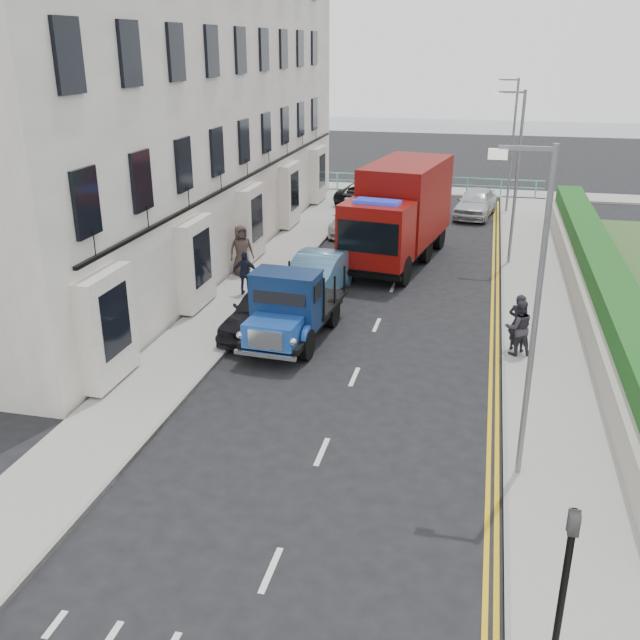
{
  "coord_description": "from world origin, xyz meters",
  "views": [
    {
      "loc": [
        3.14,
        -15.63,
        8.69
      ],
      "look_at": [
        -1.11,
        2.53,
        1.4
      ],
      "focal_mm": 40.0,
      "sensor_mm": 36.0,
      "label": 1
    }
  ],
  "objects_px": {
    "lamp_far": "(511,138)",
    "bedford_lorry": "(288,312)",
    "red_lorry": "(400,211)",
    "pedestrian_east_near": "(519,323)",
    "lamp_mid": "(515,169)",
    "parked_car_front": "(266,309)",
    "lamp_near": "(531,301)"
  },
  "relations": [
    {
      "from": "parked_car_front",
      "to": "bedford_lorry",
      "type": "bearing_deg",
      "value": -36.94
    },
    {
      "from": "lamp_far",
      "to": "parked_car_front",
      "type": "relative_size",
      "value": 1.58
    },
    {
      "from": "bedford_lorry",
      "to": "pedestrian_east_near",
      "type": "height_order",
      "value": "bedford_lorry"
    },
    {
      "from": "lamp_mid",
      "to": "lamp_far",
      "type": "distance_m",
      "value": 10.0
    },
    {
      "from": "lamp_mid",
      "to": "pedestrian_east_near",
      "type": "distance_m",
      "value": 9.82
    },
    {
      "from": "bedford_lorry",
      "to": "pedestrian_east_near",
      "type": "distance_m",
      "value": 6.84
    },
    {
      "from": "lamp_near",
      "to": "lamp_far",
      "type": "relative_size",
      "value": 1.0
    },
    {
      "from": "lamp_mid",
      "to": "bedford_lorry",
      "type": "relative_size",
      "value": 1.37
    },
    {
      "from": "pedestrian_east_near",
      "to": "red_lorry",
      "type": "bearing_deg",
      "value": -40.53
    },
    {
      "from": "bedford_lorry",
      "to": "red_lorry",
      "type": "height_order",
      "value": "red_lorry"
    },
    {
      "from": "red_lorry",
      "to": "parked_car_front",
      "type": "xyz_separation_m",
      "value": [
        -3.1,
        -8.85,
        -1.41
      ]
    },
    {
      "from": "lamp_far",
      "to": "red_lorry",
      "type": "bearing_deg",
      "value": -112.99
    },
    {
      "from": "parked_car_front",
      "to": "pedestrian_east_near",
      "type": "bearing_deg",
      "value": 5.78
    },
    {
      "from": "lamp_near",
      "to": "parked_car_front",
      "type": "xyz_separation_m",
      "value": [
        -7.55,
        6.66,
        -3.24
      ]
    },
    {
      "from": "lamp_far",
      "to": "parked_car_front",
      "type": "distance_m",
      "value": 21.01
    },
    {
      "from": "pedestrian_east_near",
      "to": "lamp_far",
      "type": "bearing_deg",
      "value": -67.68
    },
    {
      "from": "lamp_near",
      "to": "bedford_lorry",
      "type": "distance_m",
      "value": 9.18
    },
    {
      "from": "bedford_lorry",
      "to": "red_lorry",
      "type": "xyz_separation_m",
      "value": [
        2.1,
        9.78,
        1.08
      ]
    },
    {
      "from": "lamp_mid",
      "to": "parked_car_front",
      "type": "distance_m",
      "value": 12.44
    },
    {
      "from": "lamp_near",
      "to": "pedestrian_east_near",
      "type": "height_order",
      "value": "lamp_near"
    },
    {
      "from": "red_lorry",
      "to": "pedestrian_east_near",
      "type": "xyz_separation_m",
      "value": [
        4.67,
        -8.86,
        -1.16
      ]
    },
    {
      "from": "lamp_far",
      "to": "pedestrian_east_near",
      "type": "relative_size",
      "value": 3.98
    },
    {
      "from": "lamp_mid",
      "to": "lamp_far",
      "type": "bearing_deg",
      "value": 90.0
    },
    {
      "from": "lamp_near",
      "to": "lamp_mid",
      "type": "height_order",
      "value": "same"
    },
    {
      "from": "lamp_far",
      "to": "bedford_lorry",
      "type": "relative_size",
      "value": 1.37
    },
    {
      "from": "pedestrian_east_near",
      "to": "lamp_near",
      "type": "bearing_deg",
      "value": 109.74
    },
    {
      "from": "parked_car_front",
      "to": "red_lorry",
      "type": "bearing_deg",
      "value": 76.53
    },
    {
      "from": "lamp_mid",
      "to": "bedford_lorry",
      "type": "xyz_separation_m",
      "value": [
        -6.55,
        -10.26,
        -2.91
      ]
    },
    {
      "from": "bedford_lorry",
      "to": "red_lorry",
      "type": "relative_size",
      "value": 0.63
    },
    {
      "from": "red_lorry",
      "to": "lamp_far",
      "type": "bearing_deg",
      "value": 76.3
    },
    {
      "from": "lamp_mid",
      "to": "lamp_far",
      "type": "height_order",
      "value": "same"
    },
    {
      "from": "red_lorry",
      "to": "pedestrian_east_near",
      "type": "bearing_deg",
      "value": -52.9
    }
  ]
}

